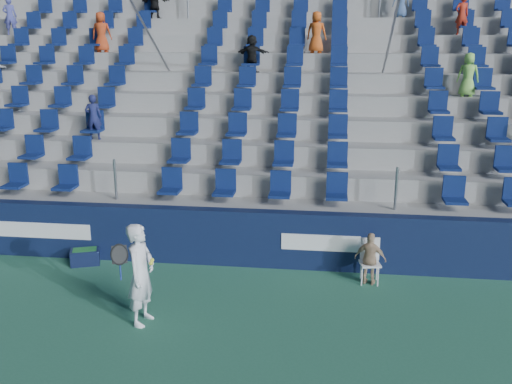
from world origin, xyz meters
TOP-DOWN VIEW (x-y plane):
  - ground at (0.00, 0.00)m, footprint 70.00×70.00m
  - sponsor_wall at (0.00, 3.15)m, footprint 24.00×0.32m
  - grandstand at (-0.00, 8.24)m, footprint 24.00×8.17m
  - tennis_player at (-1.42, 0.44)m, footprint 0.69×0.69m
  - line_judge_chair at (2.47, 2.64)m, footprint 0.44×0.45m
  - line_judge at (2.47, 2.50)m, footprint 0.66×0.40m
  - ball_bin at (-3.45, 2.75)m, footprint 0.69×0.56m

SIDE VIEW (x-z plane):
  - ground at x=0.00m, z-range 0.00..0.00m
  - ball_bin at x=-3.45m, z-range 0.01..0.35m
  - line_judge_chair at x=2.47m, z-range 0.06..0.93m
  - line_judge at x=2.47m, z-range 0.00..1.04m
  - sponsor_wall at x=0.00m, z-range 0.00..1.20m
  - tennis_player at x=-1.42m, z-range 0.00..1.75m
  - grandstand at x=0.00m, z-range -1.18..5.45m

